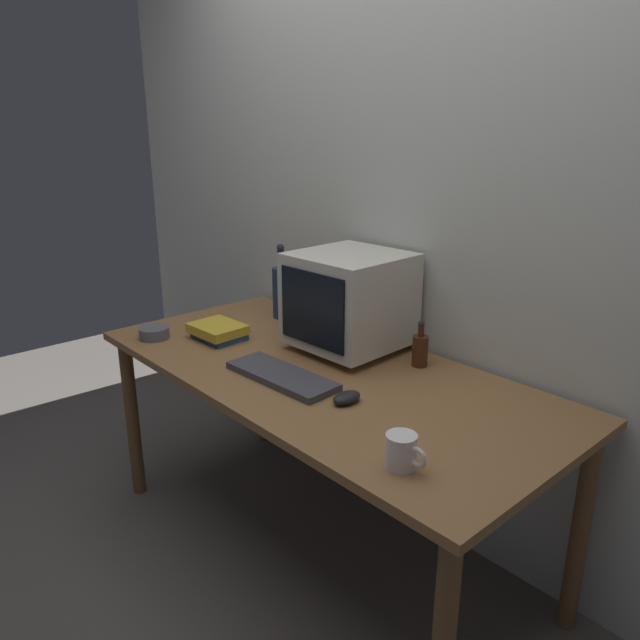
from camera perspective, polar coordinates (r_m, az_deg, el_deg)
The scene contains 11 objects.
ground_plane at distance 2.51m, azimuth -0.00°, elevation -20.71°, with size 6.00×6.00×0.00m, color #56514C.
back_wall at distance 2.32m, azimuth 8.80°, elevation 9.89°, with size 4.00×0.08×2.50m, color beige.
desk at distance 2.15m, azimuth -0.00°, elevation -6.60°, with size 1.77×0.82×0.75m.
crt_monitor at distance 2.24m, azimuth 2.80°, elevation 1.87°, with size 0.39×0.40×0.37m.
keyboard at distance 2.03m, azimuth -3.65°, elevation -5.31°, with size 0.42×0.15×0.02m, color #3F3F47.
computer_mouse at distance 1.87m, azimuth 2.54°, elevation -7.36°, with size 0.06×0.10×0.04m, color black.
bottle_tall at distance 2.64m, azimuth -3.69°, elevation 2.83°, with size 0.08×0.08×0.33m.
bottle_short at distance 2.15m, azimuth 9.46°, elevation -2.74°, with size 0.06×0.06×0.17m.
book_stack at distance 2.43m, azimuth -9.63°, elevation -1.05°, with size 0.22×0.18×0.06m.
mug at distance 1.54m, azimuth 7.77°, elevation -12.24°, with size 0.12×0.08×0.09m.
cd_spindle at distance 2.50m, azimuth -15.43°, elevation -1.17°, with size 0.12×0.12×0.04m, color #595B66.
Camera 1 is at (1.45, -1.31, 1.58)m, focal length 33.77 mm.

